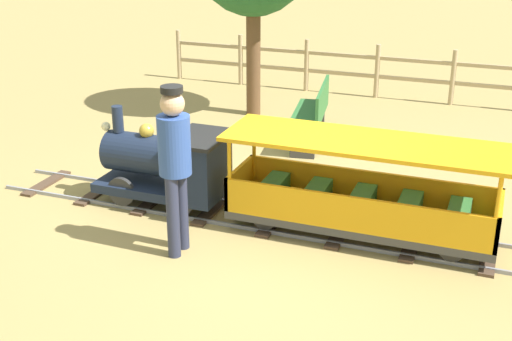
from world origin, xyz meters
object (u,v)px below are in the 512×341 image
(conductor_person, at_px, (175,158))
(passenger_car, at_px, (361,198))
(park_bench, at_px, (312,115))
(locomotive, at_px, (169,164))

(conductor_person, bearing_deg, passenger_car, -58.96)
(passenger_car, distance_m, park_bench, 2.79)
(passenger_car, bearing_deg, conductor_person, 121.04)
(locomotive, relative_size, park_bench, 1.07)
(passenger_car, xyz_separation_m, park_bench, (2.50, 1.24, -0.00))
(park_bench, bearing_deg, passenger_car, -153.70)
(locomotive, distance_m, park_bench, 2.65)
(locomotive, bearing_deg, passenger_car, -90.00)
(locomotive, bearing_deg, park_bench, -19.02)
(passenger_car, height_order, park_bench, passenger_car)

